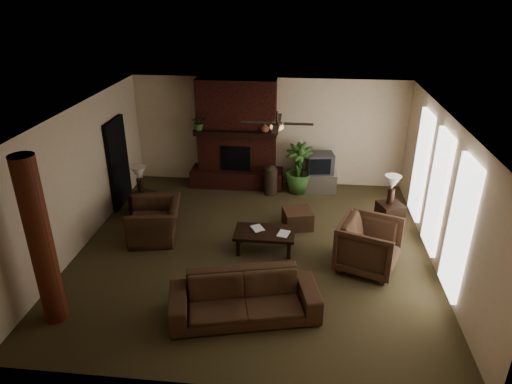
# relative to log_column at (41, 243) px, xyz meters

# --- Properties ---
(room_shell) EXTENTS (7.00, 7.00, 7.00)m
(room_shell) POSITION_rel_log_column_xyz_m (2.95, 2.40, 0.00)
(room_shell) COLOR #4A3E25
(room_shell) RESTS_ON ground
(fireplace) EXTENTS (2.40, 0.70, 2.80)m
(fireplace) POSITION_rel_log_column_xyz_m (2.15, 5.62, -0.24)
(fireplace) COLOR #461A12
(fireplace) RESTS_ON ground
(windows) EXTENTS (0.08, 3.65, 2.35)m
(windows) POSITION_rel_log_column_xyz_m (6.40, 2.60, -0.05)
(windows) COLOR white
(windows) RESTS_ON ground
(log_column) EXTENTS (0.36, 0.36, 2.80)m
(log_column) POSITION_rel_log_column_xyz_m (0.00, 0.00, 0.00)
(log_column) COLOR maroon
(log_column) RESTS_ON ground
(doorway) EXTENTS (0.10, 1.00, 2.10)m
(doorway) POSITION_rel_log_column_xyz_m (-0.49, 4.20, -0.35)
(doorway) COLOR black
(doorway) RESTS_ON ground
(ceiling_fan) EXTENTS (1.35, 1.35, 0.37)m
(ceiling_fan) POSITION_rel_log_column_xyz_m (3.35, 2.70, 1.13)
(ceiling_fan) COLOR #311F16
(ceiling_fan) RESTS_ON ceiling
(sofa) EXTENTS (2.48, 1.23, 0.93)m
(sofa) POSITION_rel_log_column_xyz_m (3.02, 0.38, -0.93)
(sofa) COLOR #442D1D
(sofa) RESTS_ON ground
(armchair_left) EXTENTS (0.99, 1.32, 1.05)m
(armchair_left) POSITION_rel_log_column_xyz_m (0.83, 2.67, -0.88)
(armchair_left) COLOR #442D1D
(armchair_left) RESTS_ON ground
(armchair_right) EXTENTS (1.29, 1.33, 1.08)m
(armchair_right) POSITION_rel_log_column_xyz_m (5.16, 1.97, -0.86)
(armchair_right) COLOR #442D1D
(armchair_right) RESTS_ON ground
(coffee_table) EXTENTS (1.20, 0.70, 0.43)m
(coffee_table) POSITION_rel_log_column_xyz_m (3.16, 2.39, -1.03)
(coffee_table) COLOR black
(coffee_table) RESTS_ON ground
(ottoman) EXTENTS (0.73, 0.73, 0.40)m
(ottoman) POSITION_rel_log_column_xyz_m (3.80, 3.46, -1.20)
(ottoman) COLOR #442D1D
(ottoman) RESTS_ON ground
(tv_stand) EXTENTS (0.88, 0.56, 0.50)m
(tv_stand) POSITION_rel_log_column_xyz_m (4.32, 5.44, -1.15)
(tv_stand) COLOR #B6B7B9
(tv_stand) RESTS_ON ground
(tv) EXTENTS (0.72, 0.62, 0.52)m
(tv) POSITION_rel_log_column_xyz_m (4.31, 5.43, -0.64)
(tv) COLOR #39393C
(tv) RESTS_ON tv_stand
(floor_vase) EXTENTS (0.34, 0.34, 0.77)m
(floor_vase) POSITION_rel_log_column_xyz_m (3.08, 5.10, -0.97)
(floor_vase) COLOR #34291D
(floor_vase) RESTS_ON ground
(floor_plant) EXTENTS (0.75, 1.29, 0.71)m
(floor_plant) POSITION_rel_log_column_xyz_m (3.77, 5.33, -1.04)
(floor_plant) COLOR #335A24
(floor_plant) RESTS_ON ground
(side_table_left) EXTENTS (0.65, 0.65, 0.55)m
(side_table_left) POSITION_rel_log_column_xyz_m (0.26, 3.63, -1.12)
(side_table_left) COLOR black
(side_table_left) RESTS_ON ground
(lamp_left) EXTENTS (0.40, 0.40, 0.65)m
(lamp_left) POSITION_rel_log_column_xyz_m (0.20, 3.66, -0.40)
(lamp_left) COLOR #311F16
(lamp_left) RESTS_ON side_table_left
(side_table_right) EXTENTS (0.64, 0.64, 0.55)m
(side_table_right) POSITION_rel_log_column_xyz_m (5.83, 3.69, -1.12)
(side_table_right) COLOR black
(side_table_right) RESTS_ON ground
(lamp_right) EXTENTS (0.40, 0.40, 0.65)m
(lamp_right) POSITION_rel_log_column_xyz_m (5.80, 3.71, -0.40)
(lamp_right) COLOR #311F16
(lamp_right) RESTS_ON side_table_right
(mantel_plant) EXTENTS (0.49, 0.52, 0.33)m
(mantel_plant) POSITION_rel_log_column_xyz_m (1.24, 5.36, 0.32)
(mantel_plant) COLOR #335A24
(mantel_plant) RESTS_ON fireplace
(mantel_vase) EXTENTS (0.26, 0.27, 0.22)m
(mantel_vase) POSITION_rel_log_column_xyz_m (2.90, 5.38, 0.27)
(mantel_vase) COLOR brown
(mantel_vase) RESTS_ON fireplace
(book_a) EXTENTS (0.20, 0.13, 0.29)m
(book_a) POSITION_rel_log_column_xyz_m (2.92, 2.42, -0.83)
(book_a) COLOR #999999
(book_a) RESTS_ON coffee_table
(book_b) EXTENTS (0.21, 0.07, 0.29)m
(book_b) POSITION_rel_log_column_xyz_m (3.44, 2.35, -0.82)
(book_b) COLOR #999999
(book_b) RESTS_ON coffee_table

